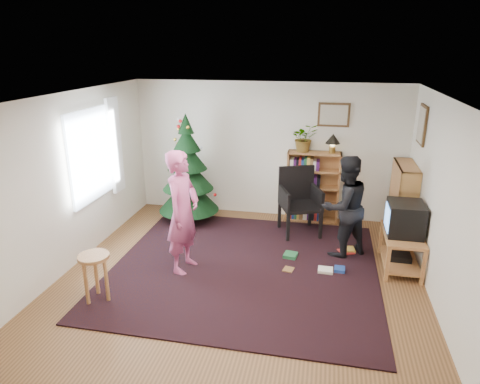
% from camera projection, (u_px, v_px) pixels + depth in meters
% --- Properties ---
extents(floor, '(5.00, 5.00, 0.00)m').
position_uv_depth(floor, '(241.00, 278.00, 6.02)').
color(floor, brown).
rests_on(floor, ground).
extents(ceiling, '(5.00, 5.00, 0.00)m').
position_uv_depth(ceiling, '(241.00, 97.00, 5.20)').
color(ceiling, white).
rests_on(ceiling, wall_back).
extents(wall_back, '(5.00, 0.02, 2.50)m').
position_uv_depth(wall_back, '(268.00, 150.00, 7.92)').
color(wall_back, silver).
rests_on(wall_back, floor).
extents(wall_front, '(5.00, 0.02, 2.50)m').
position_uv_depth(wall_front, '(176.00, 299.00, 3.30)').
color(wall_front, silver).
rests_on(wall_front, floor).
extents(wall_left, '(0.02, 5.00, 2.50)m').
position_uv_depth(wall_left, '(69.00, 182.00, 6.09)').
color(wall_left, silver).
rests_on(wall_left, floor).
extents(wall_right, '(0.02, 5.00, 2.50)m').
position_uv_depth(wall_right, '(444.00, 208.00, 5.13)').
color(wall_right, silver).
rests_on(wall_right, floor).
extents(rug, '(3.80, 3.60, 0.02)m').
position_uv_depth(rug, '(245.00, 267.00, 6.29)').
color(rug, black).
rests_on(rug, floor).
extents(window_pane, '(0.04, 1.20, 1.40)m').
position_uv_depth(window_pane, '(91.00, 155.00, 6.56)').
color(window_pane, silver).
rests_on(window_pane, wall_left).
extents(curtain, '(0.06, 0.35, 1.60)m').
position_uv_depth(curtain, '(115.00, 146.00, 7.20)').
color(curtain, white).
rests_on(curtain, wall_left).
extents(picture_back, '(0.55, 0.03, 0.42)m').
position_uv_depth(picture_back, '(334.00, 115.00, 7.45)').
color(picture_back, '#4C3319').
rests_on(picture_back, wall_back).
extents(picture_right, '(0.03, 0.50, 0.60)m').
position_uv_depth(picture_right, '(422.00, 125.00, 6.53)').
color(picture_right, '#4C3319').
rests_on(picture_right, wall_right).
extents(christmas_tree, '(1.10, 1.10, 2.00)m').
position_uv_depth(christmas_tree, '(188.00, 178.00, 7.73)').
color(christmas_tree, '#3F2816').
rests_on(christmas_tree, rug).
extents(bookshelf_back, '(0.95, 0.30, 1.30)m').
position_uv_depth(bookshelf_back, '(313.00, 186.00, 7.80)').
color(bookshelf_back, '#BC8543').
rests_on(bookshelf_back, floor).
extents(bookshelf_right, '(0.30, 0.95, 1.30)m').
position_uv_depth(bookshelf_right, '(402.00, 202.00, 7.01)').
color(bookshelf_right, '#BC8543').
rests_on(bookshelf_right, floor).
extents(tv_stand, '(0.52, 0.94, 0.55)m').
position_uv_depth(tv_stand, '(401.00, 247.00, 6.19)').
color(tv_stand, '#BC8543').
rests_on(tv_stand, floor).
extents(crt_tv, '(0.49, 0.53, 0.46)m').
position_uv_depth(crt_tv, '(405.00, 218.00, 6.04)').
color(crt_tv, black).
rests_on(crt_tv, tv_stand).
extents(armchair, '(0.81, 0.83, 1.14)m').
position_uv_depth(armchair, '(301.00, 198.00, 7.34)').
color(armchair, black).
rests_on(armchair, rug).
extents(stool, '(0.39, 0.39, 0.65)m').
position_uv_depth(stool, '(95.00, 266.00, 5.33)').
color(stool, '#BC8543').
rests_on(stool, floor).
extents(person_standing, '(0.52, 0.71, 1.78)m').
position_uv_depth(person_standing, '(183.00, 212.00, 5.98)').
color(person_standing, '#BC4B7C').
rests_on(person_standing, rug).
extents(person_by_chair, '(0.97, 0.93, 1.58)m').
position_uv_depth(person_by_chair, '(344.00, 207.00, 6.45)').
color(person_by_chair, black).
rests_on(person_by_chair, rug).
extents(potted_plant, '(0.57, 0.53, 0.50)m').
position_uv_depth(potted_plant, '(304.00, 138.00, 7.55)').
color(potted_plant, gray).
rests_on(potted_plant, bookshelf_back).
extents(table_lamp, '(0.26, 0.26, 0.34)m').
position_uv_depth(table_lamp, '(333.00, 140.00, 7.46)').
color(table_lamp, '#A57F33').
rests_on(table_lamp, bookshelf_back).
extents(floor_clutter, '(1.08, 1.01, 0.08)m').
position_uv_depth(floor_clutter, '(323.00, 260.00, 6.42)').
color(floor_clutter, '#A51E19').
rests_on(floor_clutter, rug).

